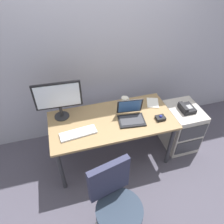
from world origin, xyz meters
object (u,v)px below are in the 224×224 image
object	(u,v)px
laptop	(131,115)
monitor_main	(58,98)
coffee_mug	(125,101)
keyboard	(78,133)
file_cabinet	(181,127)
desk_phone	(186,108)
paper_notepad	(153,103)
trackball_mouse	(160,118)
office_chair	(116,208)

from	to	relation	value
laptop	monitor_main	bearing A→B (deg)	161.63
coffee_mug	keyboard	bearing A→B (deg)	-150.40
file_cabinet	desk_phone	distance (m)	0.36
desk_phone	coffee_mug	world-z (taller)	coffee_mug
desk_phone	paper_notepad	xyz separation A→B (m)	(-0.39, 0.20, 0.03)
paper_notepad	file_cabinet	bearing A→B (deg)	-24.23
desk_phone	coffee_mug	distance (m)	0.81
laptop	file_cabinet	bearing A→B (deg)	2.03
trackball_mouse	paper_notepad	bearing A→B (deg)	82.17
desk_phone	laptop	size ratio (longest dim) A/B	0.59
monitor_main	coffee_mug	size ratio (longest dim) A/B	5.33
file_cabinet	paper_notepad	xyz separation A→B (m)	(-0.40, 0.18, 0.39)
laptop	coffee_mug	xyz separation A→B (m)	(0.03, 0.30, -0.01)
desk_phone	coffee_mug	size ratio (longest dim) A/B	1.98
trackball_mouse	office_chair	bearing A→B (deg)	-135.55
desk_phone	monitor_main	bearing A→B (deg)	170.84
office_chair	monitor_main	size ratio (longest dim) A/B	1.76
file_cabinet	laptop	world-z (taller)	laptop
office_chair	paper_notepad	size ratio (longest dim) A/B	4.55
coffee_mug	paper_notepad	distance (m)	0.37
file_cabinet	monitor_main	distance (m)	1.73
office_chair	keyboard	world-z (taller)	office_chair
desk_phone	office_chair	xyz separation A→B (m)	(-1.22, -0.89, -0.25)
monitor_main	desk_phone	bearing A→B (deg)	-9.16
paper_notepad	monitor_main	bearing A→B (deg)	177.24
desk_phone	laptop	bearing A→B (deg)	-179.16
desk_phone	monitor_main	distance (m)	1.62
office_chair	trackball_mouse	bearing A→B (deg)	44.45
office_chair	coffee_mug	bearing A→B (deg)	68.32
laptop	paper_notepad	size ratio (longest dim) A/B	1.64
paper_notepad	trackball_mouse	bearing A→B (deg)	-97.83
monitor_main	keyboard	distance (m)	0.46
keyboard	trackball_mouse	distance (m)	0.99
monitor_main	laptop	world-z (taller)	monitor_main
monitor_main	keyboard	size ratio (longest dim) A/B	1.28
laptop	coffee_mug	bearing A→B (deg)	85.12
desk_phone	paper_notepad	bearing A→B (deg)	153.37
keyboard	laptop	bearing A→B (deg)	7.01
trackball_mouse	coffee_mug	bearing A→B (deg)	127.28
keyboard	laptop	xyz separation A→B (m)	(0.65, 0.08, 0.04)
trackball_mouse	paper_notepad	size ratio (longest dim) A/B	0.53
file_cabinet	coffee_mug	distance (m)	0.91
monitor_main	trackball_mouse	distance (m)	1.23
laptop	coffee_mug	distance (m)	0.31
office_chair	monitor_main	xyz separation A→B (m)	(-0.35, 1.14, 0.56)
keyboard	coffee_mug	size ratio (longest dim) A/B	4.18
laptop	trackball_mouse	xyz separation A→B (m)	(0.34, -0.11, -0.03)
desk_phone	monitor_main	size ratio (longest dim) A/B	0.37
office_chair	coffee_mug	world-z (taller)	office_chair
file_cabinet	trackball_mouse	xyz separation A→B (m)	(-0.44, -0.14, 0.40)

